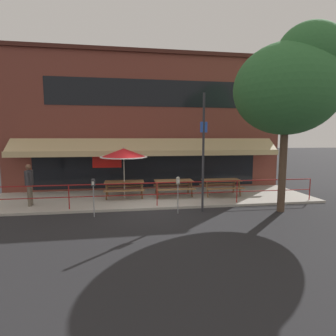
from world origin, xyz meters
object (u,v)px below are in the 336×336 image
(parking_meter_near, at_px, (93,186))
(street_sign_pole, at_px, (203,152))
(picnic_table_right, at_px, (221,183))
(street_tree_curbside, at_px, (291,83))
(patio_umbrella_left, at_px, (124,153))
(picnic_table_left, at_px, (124,185))
(parking_meter_far, at_px, (178,184))
(picnic_table_centre, at_px, (174,184))
(pedestrian_walking, at_px, (29,183))

(parking_meter_near, xyz_separation_m, street_sign_pole, (4.11, 0.12, 1.18))
(picnic_table_right, height_order, street_tree_curbside, street_tree_curbside)
(patio_umbrella_left, bearing_deg, picnic_table_left, 90.00)
(parking_meter_near, distance_m, parking_meter_far, 3.10)
(street_tree_curbside, bearing_deg, parking_meter_near, 176.81)
(patio_umbrella_left, distance_m, parking_meter_near, 2.90)
(picnic_table_centre, xyz_separation_m, parking_meter_far, (-0.29, -2.57, 0.44))
(picnic_table_centre, relative_size, parking_meter_far, 1.27)
(street_sign_pole, bearing_deg, street_tree_curbside, -9.41)
(parking_meter_near, height_order, parking_meter_far, same)
(picnic_table_centre, relative_size, patio_umbrella_left, 0.76)
(picnic_table_centre, bearing_deg, street_tree_curbside, -36.99)
(parking_meter_far, xyz_separation_m, street_tree_curbside, (4.18, -0.35, 3.73))
(picnic_table_centre, distance_m, patio_umbrella_left, 2.75)
(picnic_table_right, height_order, patio_umbrella_left, patio_umbrella_left)
(pedestrian_walking, distance_m, street_tree_curbside, 10.92)
(picnic_table_right, height_order, parking_meter_far, parking_meter_far)
(pedestrian_walking, bearing_deg, parking_meter_far, -16.46)
(picnic_table_left, height_order, street_sign_pole, street_sign_pole)
(parking_meter_far, bearing_deg, street_tree_curbside, -4.85)
(patio_umbrella_left, bearing_deg, picnic_table_right, -1.39)
(picnic_table_left, distance_m, parking_meter_far, 3.36)
(parking_meter_near, height_order, street_tree_curbside, street_tree_curbside)
(picnic_table_left, xyz_separation_m, street_tree_curbside, (6.21, -2.99, 4.17))
(street_tree_curbside, bearing_deg, pedestrian_walking, 168.27)
(pedestrian_walking, relative_size, parking_meter_far, 1.20)
(street_sign_pole, height_order, street_tree_curbside, street_tree_curbside)
(picnic_table_right, bearing_deg, parking_meter_far, -137.03)
(picnic_table_left, distance_m, street_sign_pole, 4.24)
(picnic_table_centre, distance_m, picnic_table_right, 2.32)
(picnic_table_left, relative_size, parking_meter_far, 1.27)
(parking_meter_near, bearing_deg, street_sign_pole, 1.66)
(picnic_table_right, relative_size, street_sign_pole, 0.40)
(picnic_table_right, bearing_deg, parking_meter_near, -157.36)
(patio_umbrella_left, xyz_separation_m, pedestrian_walking, (-3.81, -0.82, -1.12))
(pedestrian_walking, bearing_deg, street_tree_curbside, -11.73)
(picnic_table_left, bearing_deg, parking_meter_near, -112.45)
(pedestrian_walking, bearing_deg, picnic_table_centre, 7.90)
(picnic_table_left, xyz_separation_m, patio_umbrella_left, (-0.00, -0.09, 1.47))
(picnic_table_centre, height_order, street_tree_curbside, street_tree_curbside)
(picnic_table_left, xyz_separation_m, pedestrian_walking, (-3.81, -0.91, 0.35))
(pedestrian_walking, xyz_separation_m, street_sign_pole, (6.85, -1.55, 1.28))
(street_tree_curbside, bearing_deg, picnic_table_right, 119.37)
(patio_umbrella_left, distance_m, street_tree_curbside, 7.37)
(parking_meter_far, bearing_deg, picnic_table_centre, 83.58)
(pedestrian_walking, distance_m, parking_meter_far, 6.09)
(parking_meter_near, relative_size, parking_meter_far, 1.00)
(picnic_table_left, distance_m, patio_umbrella_left, 1.48)
(picnic_table_left, height_order, pedestrian_walking, pedestrian_walking)
(parking_meter_far, bearing_deg, picnic_table_left, 127.63)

